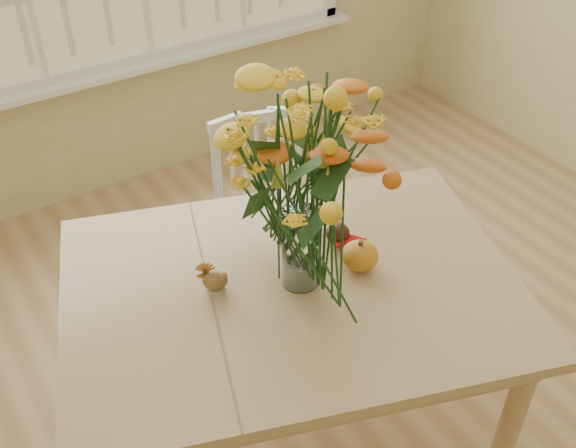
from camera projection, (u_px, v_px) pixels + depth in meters
floor at (423, 448)px, 2.49m from camera, size 4.00×4.50×0.01m
dining_table at (291, 304)px, 2.15m from camera, size 1.65×1.40×0.75m
windsor_chair at (265, 205)px, 2.85m from camera, size 0.48×0.47×0.87m
flower_vase at (302, 176)px, 1.86m from camera, size 0.55×0.55×0.65m
pumpkin at (360, 257)px, 2.12m from camera, size 0.12×0.12×0.09m
turkey_figurine at (215, 280)px, 2.04m from camera, size 0.10×0.09×0.10m
dark_gourd at (338, 235)px, 2.22m from camera, size 0.13×0.12×0.07m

